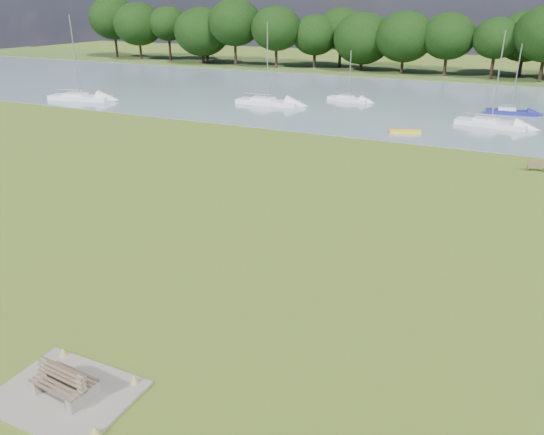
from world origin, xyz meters
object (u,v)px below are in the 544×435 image
at_px(riverbank_bench, 537,166).
at_px(sailboat_0, 348,98).
at_px(bench_pair, 64,382).
at_px(sailboat_4, 510,110).
at_px(sailboat_5, 267,100).
at_px(kayak, 405,131).
at_px(sailboat_1, 490,122).
at_px(sailboat_3, 79,96).

distance_m(riverbank_bench, sailboat_0, 30.20).
xyz_separation_m(bench_pair, sailboat_0, (-8.03, 53.67, -0.09)).
relative_size(sailboat_4, sailboat_5, 0.79).
relative_size(kayak, sailboat_1, 0.32).
bearing_deg(sailboat_0, kayak, -42.50).
xyz_separation_m(sailboat_1, sailboat_4, (1.45, 7.21, -0.03)).
height_order(bench_pair, sailboat_0, sailboat_0).
distance_m(sailboat_0, sailboat_4, 18.23).
xyz_separation_m(kayak, sailboat_3, (-40.08, 0.57, 0.36)).
bearing_deg(riverbank_bench, sailboat_4, 86.83).
bearing_deg(sailboat_0, bench_pair, -69.50).
relative_size(kayak, sailboat_5, 0.31).
relative_size(sailboat_0, sailboat_4, 0.82).
distance_m(sailboat_0, sailboat_3, 32.97).
relative_size(riverbank_bench, sailboat_4, 0.19).
bearing_deg(riverbank_bench, bench_pair, -122.62).
distance_m(bench_pair, sailboat_5, 50.08).
xyz_separation_m(riverbank_bench, sailboat_4, (-2.76, 21.37, 0.06)).
relative_size(bench_pair, kayak, 0.71).
bearing_deg(sailboat_5, sailboat_1, -4.69).
distance_m(bench_pair, sailboat_1, 46.94).
relative_size(riverbank_bench, sailboat_0, 0.23).
distance_m(bench_pair, kayak, 39.81).
bearing_deg(sailboat_0, sailboat_5, -130.07).
bearing_deg(sailboat_3, sailboat_0, 11.39).
height_order(bench_pair, sailboat_4, sailboat_4).
xyz_separation_m(kayak, sailboat_4, (8.30, 13.57, 0.28)).
xyz_separation_m(kayak, sailboat_1, (6.85, 6.36, 0.31)).
xyz_separation_m(sailboat_3, sailboat_5, (22.17, 7.12, -0.03)).
height_order(sailboat_0, sailboat_3, sailboat_3).
height_order(sailboat_4, sailboat_5, sailboat_5).
relative_size(sailboat_3, sailboat_4, 1.36).
distance_m(riverbank_bench, sailboat_3, 51.83).
xyz_separation_m(kayak, sailboat_5, (-17.90, 7.69, 0.33)).
distance_m(kayak, sailboat_5, 19.49).
relative_size(sailboat_1, sailboat_4, 1.22).
xyz_separation_m(riverbank_bench, kayak, (-11.07, 7.80, -0.22)).
height_order(riverbank_bench, sailboat_3, sailboat_3).
height_order(kayak, sailboat_0, sailboat_0).
relative_size(kayak, sailboat_4, 0.39).
xyz_separation_m(kayak, sailboat_0, (-9.93, 13.91, 0.24)).
relative_size(sailboat_0, sailboat_3, 0.60).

